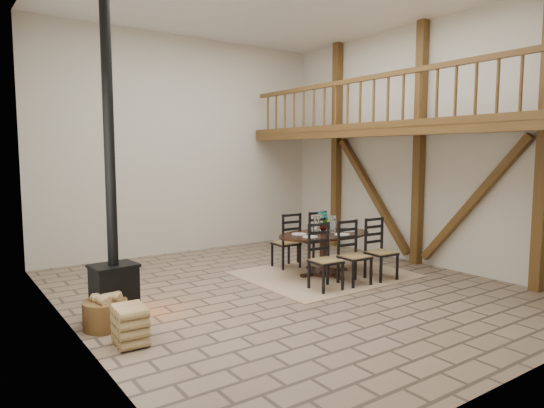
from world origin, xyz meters
TOP-DOWN VIEW (x-y plane):
  - ground at (0.00, 0.00)m, footprint 8.00×8.00m
  - room_shell at (1.19, 0.00)m, footprint 7.02×8.02m
  - rug at (1.16, 0.39)m, footprint 3.00×2.50m
  - dining_table at (1.16, 0.27)m, footprint 2.02×2.25m
  - wood_stove at (-2.93, 0.15)m, footprint 0.66×0.53m
  - log_basket at (-3.13, -0.09)m, footprint 0.58×0.58m
  - log_stack at (-3.04, -0.83)m, footprint 0.38×0.50m

SIDE VIEW (x-z plane):
  - ground at x=0.00m, z-range 0.00..0.00m
  - rug at x=1.16m, z-range 0.00..0.02m
  - log_basket at x=-3.13m, z-range -0.03..0.45m
  - log_stack at x=-3.04m, z-range 0.00..0.49m
  - dining_table at x=1.16m, z-range -0.19..1.06m
  - wood_stove at x=-2.93m, z-range -1.36..3.64m
  - room_shell at x=1.19m, z-range 0.51..5.52m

